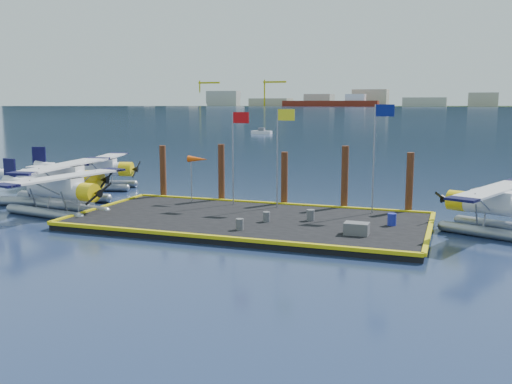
% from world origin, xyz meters
% --- Properties ---
extents(ground, '(4000.00, 4000.00, 0.00)m').
position_xyz_m(ground, '(0.00, 0.00, 0.00)').
color(ground, navy).
rests_on(ground, ground).
extents(dock, '(20.00, 10.00, 0.40)m').
position_xyz_m(dock, '(0.00, 0.00, 0.20)').
color(dock, black).
rests_on(dock, ground).
extents(dock_bumpers, '(20.25, 10.25, 0.18)m').
position_xyz_m(dock_bumpers, '(0.00, 0.00, 0.49)').
color(dock_bumpers, '#C0B30B').
rests_on(dock_bumpers, dock).
extents(seaplane_a, '(8.65, 9.47, 3.35)m').
position_xyz_m(seaplane_a, '(-12.08, -1.22, 1.46)').
color(seaplane_a, gray).
rests_on(seaplane_a, ground).
extents(seaplane_b, '(9.56, 10.56, 3.73)m').
position_xyz_m(seaplane_b, '(-14.71, 1.93, 1.63)').
color(seaplane_b, gray).
rests_on(seaplane_b, ground).
extents(seaplane_c, '(8.93, 9.64, 3.42)m').
position_xyz_m(seaplane_c, '(-16.38, 8.76, 1.49)').
color(seaplane_c, gray).
rests_on(seaplane_c, ground).
extents(seaplane_d, '(8.59, 9.05, 3.29)m').
position_xyz_m(seaplane_d, '(13.45, 2.03, 1.44)').
color(seaplane_d, gray).
rests_on(seaplane_d, ground).
extents(drum_1, '(0.40, 0.40, 0.56)m').
position_xyz_m(drum_1, '(1.26, -0.63, 0.68)').
color(drum_1, '#525357').
rests_on(drum_1, dock).
extents(drum_2, '(0.45, 0.45, 0.63)m').
position_xyz_m(drum_2, '(3.52, 0.49, 0.71)').
color(drum_2, '#525357').
rests_on(drum_2, dock).
extents(drum_3, '(0.42, 0.42, 0.59)m').
position_xyz_m(drum_3, '(0.58, -3.03, 0.69)').
color(drum_3, '#525357').
rests_on(drum_3, dock).
extents(drum_4, '(0.47, 0.47, 0.66)m').
position_xyz_m(drum_4, '(8.00, 0.72, 0.73)').
color(drum_4, '#1B2498').
rests_on(drum_4, dock).
extents(crate, '(1.22, 0.82, 0.61)m').
position_xyz_m(crate, '(6.55, -2.07, 0.71)').
color(crate, '#525357').
rests_on(crate, dock).
extents(flagpole_red, '(1.14, 0.08, 6.00)m').
position_xyz_m(flagpole_red, '(-2.29, 3.80, 4.40)').
color(flagpole_red, gray).
rests_on(flagpole_red, dock).
extents(flagpole_yellow, '(1.14, 0.08, 6.20)m').
position_xyz_m(flagpole_yellow, '(0.70, 3.80, 4.51)').
color(flagpole_yellow, gray).
rests_on(flagpole_yellow, dock).
extents(flagpole_blue, '(1.14, 0.08, 6.50)m').
position_xyz_m(flagpole_blue, '(6.70, 3.80, 4.69)').
color(flagpole_blue, gray).
rests_on(flagpole_blue, dock).
extents(windsock, '(1.40, 0.44, 3.12)m').
position_xyz_m(windsock, '(-5.03, 3.80, 3.23)').
color(windsock, gray).
rests_on(windsock, dock).
extents(piling_0, '(0.44, 0.44, 4.00)m').
position_xyz_m(piling_0, '(-8.50, 5.40, 2.00)').
color(piling_0, '#422513').
rests_on(piling_0, ground).
extents(piling_1, '(0.44, 0.44, 4.20)m').
position_xyz_m(piling_1, '(-4.00, 5.40, 2.10)').
color(piling_1, '#422513').
rests_on(piling_1, ground).
extents(piling_2, '(0.44, 0.44, 3.80)m').
position_xyz_m(piling_2, '(0.50, 5.40, 1.90)').
color(piling_2, '#422513').
rests_on(piling_2, ground).
extents(piling_3, '(0.44, 0.44, 4.30)m').
position_xyz_m(piling_3, '(4.50, 5.40, 2.15)').
color(piling_3, '#422513').
rests_on(piling_3, ground).
extents(piling_4, '(0.44, 0.44, 4.00)m').
position_xyz_m(piling_4, '(8.50, 5.40, 2.00)').
color(piling_4, '#422513').
rests_on(piling_4, ground).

